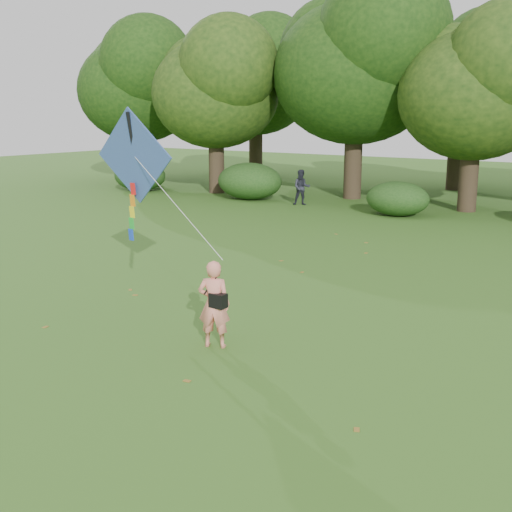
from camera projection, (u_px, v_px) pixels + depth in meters
The scene contains 7 objects.
ground at pixel (222, 370), 10.76m from camera, with size 100.00×100.00×0.00m, color #265114.
man_kite_flyer at pixel (214, 304), 11.66m from camera, with size 0.59×0.39×1.63m, color #EB836E.
bystander_left at pixel (302, 187), 29.57m from camera, with size 0.80×0.62×1.64m, color #252632.
crossbody_bag at pixel (218, 300), 11.54m from camera, with size 0.43×0.20×0.68m.
flying_kite at pixel (134, 159), 13.86m from camera, with size 4.44×1.56×2.93m.
shrub_band at pixel (482, 200), 25.10m from camera, with size 39.15×3.22×1.88m.
fallen_leaves at pixel (264, 283), 16.20m from camera, with size 7.78×12.79×0.01m.
Camera 1 is at (6.20, -7.97, 4.23)m, focal length 45.00 mm.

